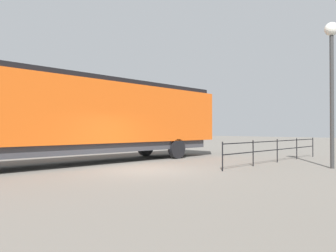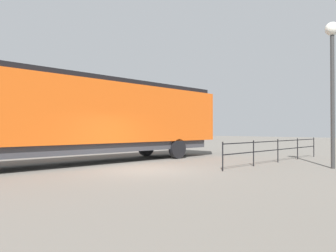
{
  "view_description": "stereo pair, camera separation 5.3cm",
  "coord_description": "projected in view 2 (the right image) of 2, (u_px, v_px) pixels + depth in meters",
  "views": [
    {
      "loc": [
        9.6,
        -8.21,
        1.62
      ],
      "look_at": [
        1.89,
        -0.5,
        1.75
      ],
      "focal_mm": 33.52,
      "sensor_mm": 36.0,
      "label": 1
    },
    {
      "loc": [
        9.63,
        -8.17,
        1.62
      ],
      "look_at": [
        1.89,
        -0.5,
        1.75
      ],
      "focal_mm": 33.52,
      "sensor_mm": 36.0,
      "label": 2
    }
  ],
  "objects": [
    {
      "name": "ground_plane",
      "position": [
        144.0,
        170.0,
        12.58
      ],
      "size": [
        120.0,
        120.0,
        0.0
      ],
      "primitive_type": "plane",
      "color": "#666059"
    },
    {
      "name": "lamp_post",
      "position": [
        332.0,
        61.0,
        13.11
      ],
      "size": [
        0.56,
        0.56,
        6.13
      ],
      "color": "#2D2D2D",
      "rests_on": "ground_plane"
    },
    {
      "name": "locomotive",
      "position": [
        86.0,
        115.0,
        15.02
      ],
      "size": [
        2.98,
        17.09,
        4.1
      ],
      "color": "#D15114",
      "rests_on": "ground_plane"
    },
    {
      "name": "platform_fence",
      "position": [
        278.0,
        147.0,
        15.49
      ],
      "size": [
        0.05,
        9.35,
        1.15
      ],
      "color": "black",
      "rests_on": "ground_plane"
    }
  ]
}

